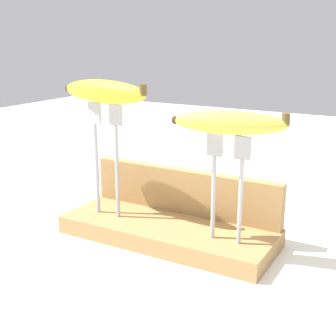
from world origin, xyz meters
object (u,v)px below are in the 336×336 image
object	(u,v)px
fork_stand_left	(106,150)
banana_raised_left	(104,92)
fork_stand_right	(227,178)
banana_raised_right	(229,123)

from	to	relation	value
fork_stand_left	banana_raised_left	world-z (taller)	banana_raised_left
banana_raised_left	fork_stand_right	bearing A→B (deg)	-0.00
fork_stand_left	banana_raised_left	xyz separation A→B (m)	(-0.00, 0.00, 0.10)
fork_stand_right	banana_raised_right	bearing A→B (deg)	-167.40
banana_raised_left	banana_raised_right	distance (m)	0.23
banana_raised_left	banana_raised_right	xyz separation A→B (m)	(0.23, -0.00, -0.03)
fork_stand_right	banana_raised_left	xyz separation A→B (m)	(-0.23, 0.00, 0.12)
fork_stand_left	banana_raised_left	distance (m)	0.10
banana_raised_right	banana_raised_left	bearing A→B (deg)	179.99
fork_stand_right	banana_raised_left	distance (m)	0.26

